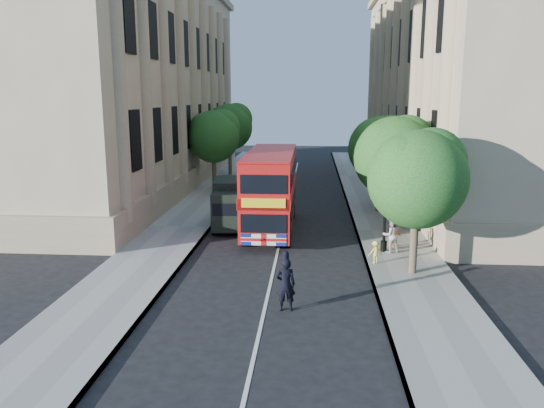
% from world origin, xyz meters
% --- Properties ---
extents(ground, '(120.00, 120.00, 0.00)m').
position_xyz_m(ground, '(0.00, 0.00, 0.00)').
color(ground, black).
rests_on(ground, ground).
extents(pavement_right, '(3.50, 80.00, 0.12)m').
position_xyz_m(pavement_right, '(5.75, 10.00, 0.06)').
color(pavement_right, gray).
rests_on(pavement_right, ground).
extents(pavement_left, '(3.50, 80.00, 0.12)m').
position_xyz_m(pavement_left, '(-5.75, 10.00, 0.06)').
color(pavement_left, gray).
rests_on(pavement_left, ground).
extents(building_right, '(12.00, 38.00, 18.00)m').
position_xyz_m(building_right, '(13.80, 24.00, 9.00)').
color(building_right, tan).
rests_on(building_right, ground).
extents(building_left, '(12.00, 38.00, 18.00)m').
position_xyz_m(building_left, '(-13.80, 24.00, 9.00)').
color(building_left, tan).
rests_on(building_left, ground).
extents(tree_right_near, '(4.00, 4.00, 6.08)m').
position_xyz_m(tree_right_near, '(5.84, 3.03, 4.25)').
color(tree_right_near, '#473828').
rests_on(tree_right_near, ground).
extents(tree_right_mid, '(4.20, 4.20, 6.37)m').
position_xyz_m(tree_right_mid, '(5.84, 9.03, 4.45)').
color(tree_right_mid, '#473828').
rests_on(tree_right_mid, ground).
extents(tree_right_far, '(4.00, 4.00, 6.15)m').
position_xyz_m(tree_right_far, '(5.84, 15.03, 4.31)').
color(tree_right_far, '#473828').
rests_on(tree_right_far, ground).
extents(tree_left_far, '(4.00, 4.00, 6.30)m').
position_xyz_m(tree_left_far, '(-5.96, 22.03, 4.44)').
color(tree_left_far, '#473828').
rests_on(tree_left_far, ground).
extents(tree_left_back, '(4.20, 4.20, 6.65)m').
position_xyz_m(tree_left_back, '(-5.96, 30.03, 4.71)').
color(tree_left_back, '#473828').
rests_on(tree_left_back, ground).
extents(lamp_post, '(0.32, 0.32, 5.16)m').
position_xyz_m(lamp_post, '(5.00, 6.00, 2.51)').
color(lamp_post, black).
rests_on(lamp_post, pavement_right).
extents(double_decker_bus, '(2.53, 9.28, 4.27)m').
position_xyz_m(double_decker_bus, '(-0.65, 10.00, 2.36)').
color(double_decker_bus, '#A90D0B').
rests_on(double_decker_bus, ground).
extents(box_van, '(2.31, 4.81, 2.67)m').
position_xyz_m(box_van, '(-2.89, 10.41, 1.30)').
color(box_van, black).
rests_on(box_van, ground).
extents(police_constable, '(0.74, 0.54, 1.88)m').
position_xyz_m(police_constable, '(0.73, -1.07, 0.94)').
color(police_constable, black).
rests_on(police_constable, ground).
extents(woman_pedestrian, '(0.96, 0.84, 1.68)m').
position_xyz_m(woman_pedestrian, '(5.29, 5.83, 0.96)').
color(woman_pedestrian, beige).
rests_on(woman_pedestrian, pavement_right).
extents(child_a, '(0.63, 0.49, 0.99)m').
position_xyz_m(child_a, '(5.66, 6.82, 0.62)').
color(child_a, orange).
rests_on(child_a, pavement_right).
extents(child_b, '(0.73, 0.56, 1.00)m').
position_xyz_m(child_b, '(4.40, 4.15, 0.62)').
color(child_b, '#EEE351').
rests_on(child_b, pavement_right).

